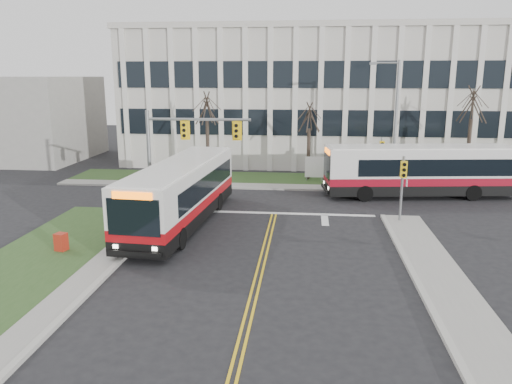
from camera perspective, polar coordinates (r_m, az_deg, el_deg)
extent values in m
plane|color=black|center=(22.46, 0.68, -8.07)|extent=(120.00, 120.00, 0.00)
cube|color=#9E9B93|center=(19.89, -21.75, -11.78)|extent=(1.20, 26.00, 0.14)
cube|color=#9E9B93|center=(18.65, 23.44, -13.65)|extent=(2.00, 26.00, 0.14)
cube|color=#9E9B93|center=(37.07, 10.58, 0.39)|extent=(44.00, 1.60, 0.14)
cube|color=#2E4B20|center=(39.80, 10.27, 1.27)|extent=(44.00, 5.00, 0.12)
cube|color=beige|center=(50.98, 9.57, 10.62)|extent=(40.00, 16.00, 12.00)
cube|color=#9E9B93|center=(54.68, -25.02, 7.64)|extent=(12.00, 12.00, 8.00)
cylinder|color=slate|center=(29.94, -12.08, 3.21)|extent=(0.22, 0.22, 6.20)
cylinder|color=slate|center=(28.82, -6.58, 8.25)|extent=(6.00, 0.16, 0.16)
cube|color=yellow|center=(28.92, -8.17, 7.02)|extent=(0.34, 0.24, 0.92)
cube|color=yellow|center=(28.34, -2.24, 7.02)|extent=(0.34, 0.24, 0.92)
cylinder|color=slate|center=(29.02, 16.30, 0.23)|extent=(0.14, 0.14, 3.80)
cube|color=yellow|center=(28.60, 16.53, 2.49)|extent=(0.34, 0.24, 0.92)
cylinder|color=slate|center=(37.26, 14.04, 3.16)|extent=(0.14, 0.14, 3.80)
cube|color=yellow|center=(36.88, 14.19, 4.94)|extent=(0.34, 0.24, 0.92)
cylinder|color=slate|center=(37.74, 15.64, 7.33)|extent=(0.20, 0.20, 9.20)
cylinder|color=slate|center=(37.44, 14.67, 14.10)|extent=(1.80, 0.14, 0.14)
cube|color=slate|center=(37.32, 13.26, 14.10)|extent=(0.50, 0.25, 0.18)
cylinder|color=slate|center=(39.10, 5.82, 1.86)|extent=(0.08, 0.08, 1.00)
cylinder|color=slate|center=(39.12, 7.57, 1.82)|extent=(0.08, 0.08, 1.00)
cube|color=white|center=(38.97, 6.72, 2.85)|extent=(1.50, 0.12, 1.60)
cylinder|color=#42352B|center=(40.06, -5.53, 4.77)|extent=(0.28, 0.28, 4.62)
cylinder|color=#42352B|center=(39.52, 6.02, 4.26)|extent=(0.28, 0.28, 4.09)
cylinder|color=#42352B|center=(41.08, 23.06, 4.22)|extent=(0.28, 0.28, 4.95)
cube|color=navy|center=(24.59, -15.18, -5.46)|extent=(0.52, 0.47, 0.95)
cube|color=#A82615|center=(25.23, -21.37, -5.45)|extent=(0.59, 0.55, 0.95)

